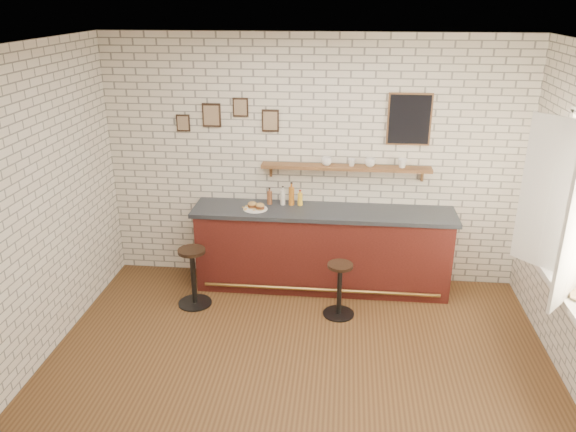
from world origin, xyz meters
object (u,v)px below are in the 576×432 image
(bitters_bottle_white, at_px, (283,197))
(condiment_bottle_yellow, at_px, (300,199))
(ciabatta_sandwich, at_px, (256,206))
(bitters_bottle_amber, at_px, (291,196))
(bar_stool_left, at_px, (193,275))
(book_upper, at_px, (570,293))
(shelf_cup_b, at_px, (352,163))
(bar_counter, at_px, (322,249))
(bar_stool_right, at_px, (339,288))
(bitters_bottle_brown, at_px, (270,197))
(shelf_cup_a, at_px, (327,161))
(sandwich_plate, at_px, (255,209))
(shelf_cup_c, at_px, (370,163))
(book_lower, at_px, (570,296))
(shelf_cup_d, at_px, (402,163))

(bitters_bottle_white, distance_m, condiment_bottle_yellow, 0.21)
(ciabatta_sandwich, xyz_separation_m, bitters_bottle_amber, (0.40, 0.20, 0.07))
(bar_stool_left, height_order, book_upper, book_upper)
(shelf_cup_b, height_order, book_upper, shelf_cup_b)
(bar_counter, xyz_separation_m, bitters_bottle_white, (-0.50, 0.14, 0.60))
(bitters_bottle_white, bearing_deg, bar_stool_right, -47.61)
(bitters_bottle_amber, xyz_separation_m, bar_stool_right, (0.62, -0.79, -0.79))
(bitters_bottle_brown, xyz_separation_m, shelf_cup_a, (0.67, 0.06, 0.46))
(sandwich_plate, distance_m, shelf_cup_b, 1.26)
(bitters_bottle_white, xyz_separation_m, shelf_cup_c, (1.02, 0.06, 0.44))
(bitters_bottle_brown, relative_size, book_upper, 1.00)
(bar_counter, xyz_separation_m, bar_stool_left, (-1.45, -0.59, -0.13))
(bar_counter, distance_m, shelf_cup_b, 1.10)
(bar_counter, xyz_separation_m, book_upper, (2.23, -1.65, 0.45))
(condiment_bottle_yellow, xyz_separation_m, shelf_cup_a, (0.30, 0.06, 0.46))
(bitters_bottle_white, bearing_deg, shelf_cup_a, 6.58)
(bitters_bottle_brown, bearing_deg, book_lower, -32.17)
(shelf_cup_b, bearing_deg, shelf_cup_c, -61.79)
(bitters_bottle_amber, height_order, bar_stool_right, bitters_bottle_amber)
(ciabatta_sandwich, relative_size, shelf_cup_a, 1.84)
(ciabatta_sandwich, distance_m, condiment_bottle_yellow, 0.54)
(bitters_bottle_white, bearing_deg, condiment_bottle_yellow, -0.00)
(book_upper, bearing_deg, bitters_bottle_brown, 164.34)
(condiment_bottle_yellow, bearing_deg, bar_stool_right, -57.05)
(condiment_bottle_yellow, xyz_separation_m, shelf_cup_d, (1.18, 0.06, 0.46))
(bitters_bottle_amber, distance_m, bar_stool_left, 1.49)
(ciabatta_sandwich, bearing_deg, shelf_cup_c, 11.13)
(ciabatta_sandwich, height_order, shelf_cup_d, shelf_cup_d)
(condiment_bottle_yellow, distance_m, book_upper, 3.09)
(bitters_bottle_brown, distance_m, book_upper, 3.40)
(sandwich_plate, bearing_deg, bar_stool_right, -29.93)
(bar_counter, height_order, ciabatta_sandwich, ciabatta_sandwich)
(shelf_cup_d, bearing_deg, bar_stool_right, -158.31)
(bar_counter, bearing_deg, bitters_bottle_brown, 167.85)
(bar_stool_right, bearing_deg, bar_stool_left, 177.85)
(shelf_cup_c, bearing_deg, bar_counter, 108.67)
(sandwich_plate, bearing_deg, shelf_cup_c, 11.05)
(bitters_bottle_brown, xyz_separation_m, shelf_cup_c, (1.18, 0.06, 0.46))
(bitters_bottle_white, distance_m, book_lower, 3.27)
(bar_counter, relative_size, bitters_bottle_amber, 11.00)
(condiment_bottle_yellow, xyz_separation_m, bar_stool_right, (0.51, -0.79, -0.75))
(bar_counter, distance_m, bar_stool_right, 0.71)
(book_lower, bearing_deg, shelf_cup_b, 127.15)
(shelf_cup_a, bearing_deg, bitters_bottle_brown, -175.27)
(sandwich_plate, bearing_deg, bar_stool_left, -141.11)
(book_lower, bearing_deg, shelf_cup_a, 131.25)
(bitters_bottle_white, relative_size, shelf_cup_b, 2.49)
(bitters_bottle_brown, distance_m, shelf_cup_d, 1.62)
(bitters_bottle_amber, xyz_separation_m, book_lower, (2.62, -1.81, -0.18))
(shelf_cup_a, xyz_separation_m, book_upper, (2.21, -1.85, -0.59))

